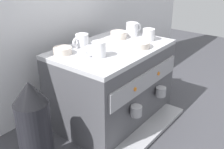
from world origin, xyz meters
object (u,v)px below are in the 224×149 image
(espresso_machine, at_px, (113,83))
(ceramic_bowl_2, at_px, (63,51))
(ceramic_cup_3, at_px, (82,40))
(ceramic_cup_0, at_px, (98,49))
(milk_pitcher, at_px, (159,77))
(ceramic_bowl_0, at_px, (138,44))
(coffee_grinder, at_px, (34,127))
(ceramic_cup_2, at_px, (149,34))
(ceramic_cup_1, at_px, (133,29))
(ceramic_bowl_1, at_px, (119,35))

(espresso_machine, relative_size, ceramic_bowl_2, 7.11)
(ceramic_cup_3, bearing_deg, ceramic_bowl_2, -177.78)
(ceramic_cup_0, distance_m, ceramic_bowl_2, 0.18)
(ceramic_cup_0, xyz_separation_m, milk_pitcher, (0.64, -0.00, -0.38))
(ceramic_bowl_0, height_order, coffee_grinder, ceramic_bowl_0)
(ceramic_cup_0, relative_size, ceramic_cup_2, 0.99)
(ceramic_bowl_0, bearing_deg, espresso_machine, 127.68)
(ceramic_cup_1, relative_size, ceramic_bowl_1, 1.19)
(ceramic_bowl_0, bearing_deg, ceramic_bowl_1, 69.44)
(ceramic_cup_1, height_order, ceramic_bowl_0, ceramic_cup_1)
(ceramic_cup_0, height_order, ceramic_cup_3, ceramic_cup_0)
(ceramic_cup_3, relative_size, ceramic_bowl_0, 0.82)
(ceramic_cup_0, bearing_deg, ceramic_cup_1, 10.04)
(ceramic_cup_0, bearing_deg, espresso_machine, 11.52)
(ceramic_cup_2, relative_size, ceramic_cup_3, 0.94)
(ceramic_bowl_2, distance_m, coffee_grinder, 0.39)
(ceramic_bowl_2, bearing_deg, coffee_grinder, -157.01)
(ceramic_cup_3, relative_size, ceramic_bowl_1, 1.12)
(ceramic_cup_1, distance_m, ceramic_bowl_0, 0.22)
(ceramic_bowl_1, bearing_deg, ceramic_cup_1, -17.57)
(ceramic_cup_3, bearing_deg, ceramic_bowl_0, -54.92)
(ceramic_cup_2, height_order, ceramic_bowl_0, ceramic_cup_2)
(ceramic_cup_3, xyz_separation_m, milk_pitcher, (0.57, -0.17, -0.37))
(ceramic_cup_2, xyz_separation_m, ceramic_bowl_2, (-0.45, 0.21, -0.02))
(ceramic_bowl_0, distance_m, ceramic_bowl_1, 0.18)
(ceramic_cup_0, xyz_separation_m, ceramic_cup_2, (0.38, -0.05, -0.00))
(ceramic_cup_0, bearing_deg, coffee_grinder, 174.44)
(ceramic_bowl_2, bearing_deg, ceramic_cup_3, 2.22)
(ceramic_bowl_1, height_order, coffee_grinder, ceramic_bowl_1)
(ceramic_bowl_1, bearing_deg, coffee_grinder, -174.47)
(ceramic_cup_1, bearing_deg, milk_pitcher, -17.09)
(ceramic_bowl_0, bearing_deg, coffee_grinder, 169.82)
(ceramic_bowl_1, bearing_deg, ceramic_bowl_2, 170.71)
(ceramic_cup_2, xyz_separation_m, coffee_grinder, (-0.75, 0.09, -0.24))
(milk_pitcher, bearing_deg, ceramic_bowl_0, -170.37)
(ceramic_cup_3, height_order, ceramic_bowl_0, ceramic_cup_3)
(milk_pitcher, bearing_deg, ceramic_cup_3, 163.32)
(ceramic_cup_3, bearing_deg, milk_pitcher, -16.68)
(ceramic_cup_3, bearing_deg, ceramic_cup_0, -111.15)
(espresso_machine, bearing_deg, ceramic_bowl_0, -52.32)
(ceramic_cup_0, relative_size, ceramic_cup_3, 0.93)
(ceramic_cup_3, distance_m, ceramic_bowl_1, 0.24)
(milk_pitcher, bearing_deg, ceramic_cup_2, -169.90)
(ceramic_cup_1, height_order, ceramic_cup_2, ceramic_cup_1)
(espresso_machine, bearing_deg, coffee_grinder, 179.46)
(ceramic_cup_1, relative_size, ceramic_cup_3, 1.06)
(ceramic_cup_0, relative_size, ceramic_bowl_0, 0.77)
(espresso_machine, height_order, milk_pitcher, espresso_machine)
(ceramic_cup_3, bearing_deg, ceramic_bowl_1, -15.88)
(ceramic_bowl_2, xyz_separation_m, coffee_grinder, (-0.30, -0.13, -0.22))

